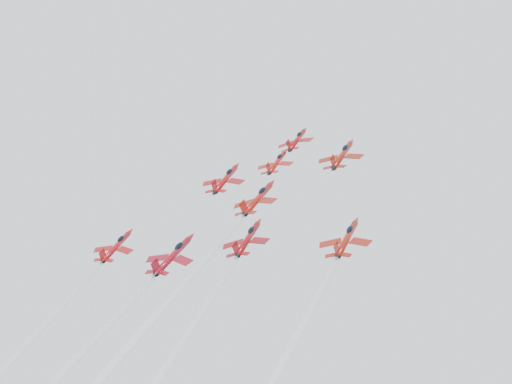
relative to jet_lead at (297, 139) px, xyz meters
The scene contains 5 objects.
jet_lead is the anchor object (origin of this frame).
jet_row2_left 19.63m from the jet_lead, 130.90° to the right, with size 10.38×12.67×9.95m.
jet_row2_center 10.74m from the jet_lead, 93.72° to the right, with size 8.70×10.63×8.34m.
jet_row2_right 18.31m from the jet_lead, 29.03° to the right, with size 10.13×12.36×9.70m.
jet_center 77.11m from the jet_lead, 88.06° to the right, with size 10.41×90.47×70.53m.
Camera 1 is at (74.19, -120.53, 133.71)m, focal length 50.00 mm.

